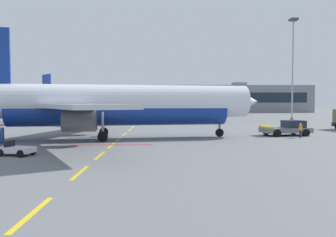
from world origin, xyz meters
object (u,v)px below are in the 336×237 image
(apron_light_mast_far, at_px, (293,57))
(airliner_far_center, at_px, (72,106))
(airliner_mid_left, at_px, (118,106))
(pushback_tug, at_px, (287,128))
(airliner_foreground, at_px, (116,104))
(ground_crew_worker, at_px, (301,129))

(apron_light_mast_far, bearing_deg, airliner_far_center, -168.66)
(airliner_mid_left, xyz_separation_m, airliner_far_center, (-2.56, -50.68, 0.26))
(pushback_tug, distance_m, apron_light_mast_far, 42.14)
(airliner_foreground, xyz_separation_m, apron_light_mast_far, (36.56, 39.83, 11.08))
(airliner_foreground, relative_size, pushback_tug, 5.47)
(airliner_mid_left, relative_size, ground_crew_worker, 14.84)
(airliner_foreground, bearing_deg, airliner_far_center, 113.43)
(airliner_foreground, relative_size, airliner_mid_left, 1.35)
(ground_crew_worker, height_order, apron_light_mast_far, apron_light_mast_far)
(airliner_far_center, distance_m, apron_light_mast_far, 51.81)
(airliner_foreground, distance_m, airliner_far_center, 32.59)
(ground_crew_worker, bearing_deg, airliner_foreground, -178.35)
(pushback_tug, relative_size, apron_light_mast_far, 0.26)
(airliner_far_center, bearing_deg, ground_crew_worker, -40.15)
(airliner_far_center, height_order, apron_light_mast_far, apron_light_mast_far)
(airliner_foreground, distance_m, ground_crew_worker, 21.95)
(airliner_mid_left, bearing_deg, apron_light_mast_far, -40.95)
(airliner_mid_left, height_order, airliner_far_center, airliner_far_center)
(airliner_mid_left, relative_size, apron_light_mast_far, 1.07)
(apron_light_mast_far, bearing_deg, airliner_mid_left, 139.05)
(airliner_foreground, height_order, ground_crew_worker, airliner_foreground)
(pushback_tug, xyz_separation_m, apron_light_mast_far, (15.38, 36.60, 14.13))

